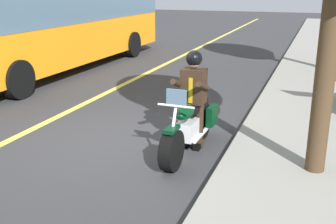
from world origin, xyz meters
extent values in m
plane|color=#333335|center=(0.00, 0.00, 0.00)|extent=(80.00, 80.00, 0.00)
cube|color=#E5DB4C|center=(0.00, -2.00, 0.01)|extent=(60.00, 0.16, 0.01)
cylinder|color=black|center=(0.78, 1.28, 0.33)|extent=(0.66, 0.21, 0.66)
cylinder|color=black|center=(-0.77, 1.32, 0.33)|extent=(0.66, 0.21, 0.66)
cube|color=silver|center=(-0.02, 1.30, 0.42)|extent=(0.57, 0.29, 0.32)
ellipsoid|color=black|center=(0.18, 1.30, 0.78)|extent=(0.57, 0.29, 0.24)
cube|color=black|center=(-0.37, 1.31, 0.74)|extent=(0.71, 0.30, 0.12)
cube|color=black|center=(-0.71, 1.53, 0.48)|extent=(0.40, 0.13, 0.36)
cube|color=black|center=(-0.72, 1.10, 0.48)|extent=(0.40, 0.13, 0.36)
cylinder|color=silver|center=(0.76, 1.28, 0.60)|extent=(0.35, 0.06, 0.76)
cylinder|color=silver|center=(0.60, 1.29, 1.00)|extent=(0.05, 0.60, 0.04)
cube|color=black|center=(0.78, 1.28, 0.68)|extent=(0.36, 0.17, 0.06)
cylinder|color=silver|center=(-0.31, 1.47, 0.26)|extent=(0.90, 0.10, 0.08)
cube|color=slate|center=(0.58, 1.29, 1.12)|extent=(0.05, 0.32, 0.28)
cylinder|color=black|center=(-0.26, 1.43, 0.42)|extent=(0.14, 0.14, 0.84)
cube|color=black|center=(-0.20, 1.42, 0.05)|extent=(0.26, 0.12, 0.10)
cylinder|color=black|center=(-0.27, 1.19, 0.42)|extent=(0.14, 0.14, 0.84)
cube|color=black|center=(-0.21, 1.18, 0.05)|extent=(0.26, 0.12, 0.10)
cube|color=black|center=(-0.27, 1.31, 1.12)|extent=(0.33, 0.41, 0.60)
cube|color=#B28C14|center=(-0.11, 1.30, 1.08)|extent=(0.03, 0.07, 0.44)
cylinder|color=black|center=(-0.08, 1.52, 1.18)|extent=(0.55, 0.11, 0.28)
cylinder|color=black|center=(-0.09, 1.08, 1.18)|extent=(0.55, 0.11, 0.28)
sphere|color=tan|center=(-0.27, 1.31, 1.55)|extent=(0.22, 0.22, 0.22)
sphere|color=black|center=(-0.27, 1.31, 1.60)|extent=(0.28, 0.28, 0.28)
cube|color=orange|center=(-5.44, -5.01, 1.77)|extent=(11.00, 2.50, 2.85)
cube|color=slate|center=(-5.44, -5.01, 2.10)|extent=(11.04, 2.52, 0.90)
cylinder|color=black|center=(-1.84, -3.81, 0.50)|extent=(1.00, 0.30, 1.00)
cylinder|color=black|center=(-8.64, -3.81, 0.50)|extent=(1.00, 0.30, 1.00)
cylinder|color=black|center=(-8.64, -6.21, 0.50)|extent=(1.00, 0.30, 1.00)
cylinder|color=#42301E|center=(-8.02, 3.51, 1.59)|extent=(0.28, 0.28, 2.89)
cylinder|color=#42301E|center=(0.32, 3.39, 1.71)|extent=(0.28, 0.28, 3.12)
cube|color=slate|center=(-13.48, -10.97, 2.00)|extent=(1.10, 0.06, 1.60)
camera|label=1|loc=(6.31, 3.28, 2.79)|focal=43.71mm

